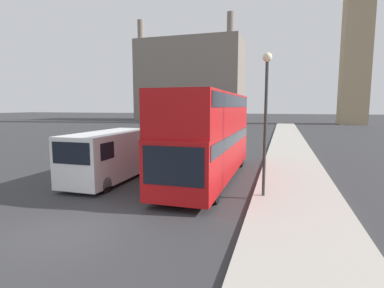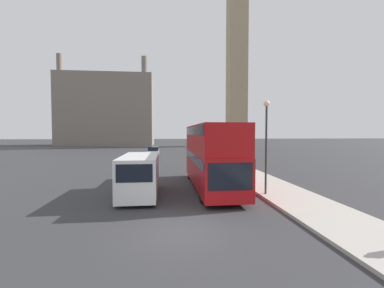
% 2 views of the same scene
% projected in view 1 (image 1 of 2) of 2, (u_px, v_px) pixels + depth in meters
% --- Properties ---
extents(ground_plane, '(300.00, 300.00, 0.00)m').
position_uv_depth(ground_plane, '(68.00, 230.00, 8.94)').
color(ground_plane, '#333335').
extents(sidewalk_strip, '(3.42, 120.00, 0.15)m').
position_uv_depth(sidewalk_strip, '(308.00, 261.00, 7.01)').
color(sidewalk_strip, '#ADA89E').
rests_on(sidewalk_strip, ground_plane).
extents(building_block_distant, '(27.09, 14.05, 25.49)m').
position_uv_depth(building_block_distant, '(191.00, 81.00, 80.18)').
color(building_block_distant, slate).
rests_on(building_block_distant, ground_plane).
extents(red_double_decker_bus, '(2.53, 10.50, 4.30)m').
position_uv_depth(red_double_decker_bus, '(209.00, 132.00, 14.93)').
color(red_double_decker_bus, '#B71114').
rests_on(red_double_decker_bus, ground_plane).
extents(white_van, '(2.12, 5.65, 2.44)m').
position_uv_depth(white_van, '(109.00, 155.00, 14.66)').
color(white_van, white).
rests_on(white_van, ground_plane).
extents(street_lamp, '(0.36, 0.36, 5.55)m').
position_uv_depth(street_lamp, '(266.00, 103.00, 11.49)').
color(street_lamp, '#2D332D').
rests_on(street_lamp, sidewalk_strip).
extents(parked_sedan, '(1.71, 4.65, 1.62)m').
position_uv_depth(parked_sedan, '(213.00, 130.00, 38.28)').
color(parked_sedan, '#99999E').
rests_on(parked_sedan, ground_plane).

